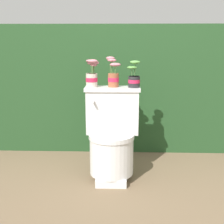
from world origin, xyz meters
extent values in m
plane|color=brown|center=(0.00, 0.00, 0.00)|extent=(12.00, 12.00, 0.00)
cube|color=#234723|center=(0.00, 1.00, 0.64)|extent=(3.42, 0.74, 1.29)
cube|color=silver|center=(-0.07, -0.02, 0.03)|extent=(0.25, 0.35, 0.06)
cylinder|color=silver|center=(-0.07, -0.02, 0.21)|extent=(0.36, 0.36, 0.30)
cylinder|color=silver|center=(-0.07, -0.02, 0.38)|extent=(0.37, 0.37, 0.04)
cube|color=silver|center=(-0.07, 0.19, 0.53)|extent=(0.45, 0.15, 0.38)
cube|color=silver|center=(-0.07, 0.19, 0.74)|extent=(0.47, 0.18, 0.03)
cylinder|color=silver|center=(-0.22, 0.08, 0.65)|extent=(0.02, 0.05, 0.02)
cylinder|color=beige|center=(-0.24, 0.18, 0.81)|extent=(0.10, 0.10, 0.12)
cylinder|color=#D1234C|center=(-0.24, 0.18, 0.81)|extent=(0.10, 0.10, 0.03)
cylinder|color=#332319|center=(-0.24, 0.18, 0.86)|extent=(0.09, 0.09, 0.01)
cylinder|color=#4C753D|center=(-0.23, 0.16, 0.91)|extent=(0.01, 0.01, 0.09)
ellipsoid|color=#B26B75|center=(-0.23, 0.16, 0.97)|extent=(0.08, 0.06, 0.03)
cylinder|color=#4C753D|center=(-0.24, 0.17, 0.92)|extent=(0.01, 0.01, 0.10)
ellipsoid|color=#B26B75|center=(-0.24, 0.17, 0.97)|extent=(0.09, 0.07, 0.02)
cylinder|color=#4C753D|center=(-0.22, 0.17, 0.90)|extent=(0.01, 0.01, 0.06)
ellipsoid|color=#B26B75|center=(-0.22, 0.17, 0.94)|extent=(0.06, 0.04, 0.02)
cylinder|color=#4C753D|center=(-0.23, 0.18, 0.91)|extent=(0.01, 0.01, 0.08)
ellipsoid|color=#B26B75|center=(-0.23, 0.18, 0.96)|extent=(0.10, 0.07, 0.04)
cylinder|color=#9E5638|center=(-0.06, 0.20, 0.81)|extent=(0.09, 0.09, 0.11)
cylinder|color=#D1234C|center=(-0.06, 0.20, 0.81)|extent=(0.09, 0.09, 0.03)
cylinder|color=#332319|center=(-0.06, 0.20, 0.86)|extent=(0.08, 0.08, 0.01)
cylinder|color=#4C753D|center=(-0.04, 0.17, 0.90)|extent=(0.01, 0.01, 0.07)
ellipsoid|color=#B26B75|center=(-0.04, 0.17, 0.94)|extent=(0.09, 0.07, 0.03)
cylinder|color=#4C753D|center=(-0.07, 0.20, 0.92)|extent=(0.01, 0.01, 0.10)
ellipsoid|color=#B26B75|center=(-0.07, 0.20, 0.98)|extent=(0.08, 0.05, 0.02)
cylinder|color=#4C753D|center=(-0.09, 0.22, 0.92)|extent=(0.01, 0.01, 0.12)
ellipsoid|color=#B26B75|center=(-0.09, 0.22, 0.99)|extent=(0.07, 0.05, 0.03)
cylinder|color=#262628|center=(0.11, 0.18, 0.80)|extent=(0.10, 0.10, 0.10)
cylinder|color=#D1234C|center=(0.11, 0.18, 0.80)|extent=(0.10, 0.10, 0.03)
cylinder|color=#332319|center=(0.11, 0.18, 0.84)|extent=(0.09, 0.09, 0.01)
cylinder|color=#4C753D|center=(0.10, 0.19, 0.88)|extent=(0.01, 0.01, 0.06)
ellipsoid|color=#569342|center=(0.10, 0.19, 0.92)|extent=(0.09, 0.06, 0.03)
cylinder|color=#4C753D|center=(0.12, 0.19, 0.90)|extent=(0.01, 0.01, 0.11)
ellipsoid|color=#569342|center=(0.12, 0.19, 0.96)|extent=(0.08, 0.06, 0.03)
cylinder|color=#4C753D|center=(0.12, 0.20, 0.90)|extent=(0.01, 0.01, 0.11)
ellipsoid|color=#569342|center=(0.12, 0.20, 0.96)|extent=(0.09, 0.06, 0.03)
camera|label=1|loc=(0.02, -2.43, 1.16)|focal=50.00mm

